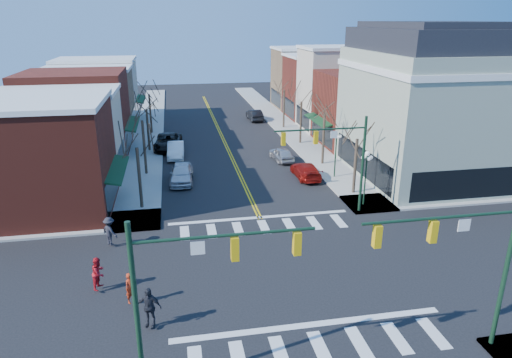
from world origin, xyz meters
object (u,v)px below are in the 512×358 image
lamppost_corner (366,169)px  car_right_mid (282,154)px  lamppost_midblock (336,146)px  car_left_near (182,173)px  pedestrian_red_b (99,273)px  car_left_far (168,142)px  car_right_far (255,115)px  pedestrian_red_a (131,288)px  pedestrian_dark_a (149,307)px  victorian_corner (431,102)px  car_right_near (306,170)px  car_left_mid (176,150)px  pedestrian_dark_b (110,231)px

lamppost_corner → car_right_mid: lamppost_corner is taller
lamppost_corner → lamppost_midblock: size_ratio=1.00×
car_left_near → pedestrian_red_b: 16.88m
car_left_far → car_right_far: size_ratio=1.29×
pedestrian_red_a → pedestrian_red_b: size_ratio=0.91×
car_left_far → pedestrian_dark_a: pedestrian_dark_a is taller
car_right_mid → pedestrian_red_b: (-14.80, -20.88, 0.35)m
victorian_corner → car_right_mid: victorian_corner is taller
car_right_near → car_right_far: car_right_far is taller
victorian_corner → pedestrian_red_a: 29.99m
pedestrian_red_b → car_right_far: bearing=-1.6°
car_left_mid → pedestrian_dark_a: pedestrian_dark_a is taller
car_right_near → car_right_far: bearing=-90.6°
car_right_mid → pedestrian_dark_b: bearing=40.9°
car_left_mid → pedestrian_dark_b: pedestrian_dark_b is taller
lamppost_corner → car_right_far: (-2.65, 31.94, -2.20)m
car_right_near → pedestrian_dark_b: (-15.71, -10.45, 0.39)m
car_left_far → car_right_mid: size_ratio=1.47×
car_left_far → pedestrian_red_a: bearing=-88.4°
car_left_far → pedestrian_red_b: pedestrian_red_b is taller
lamppost_corner → pedestrian_dark_b: (-18.20, -3.35, -1.89)m
car_left_mid → pedestrian_dark_a: size_ratio=2.34×
pedestrian_red_b → pedestrian_dark_a: bearing=-124.1°
lamppost_corner → pedestrian_red_a: size_ratio=2.68×
pedestrian_dark_b → car_left_mid: bearing=-58.2°
car_right_far → car_right_near: bearing=87.3°
car_left_near → car_right_far: bearing=70.2°
car_right_near → lamppost_midblock: bearing=165.4°
car_left_mid → pedestrian_red_a: 25.74m
car_left_far → pedestrian_dark_b: size_ratio=3.22×
pedestrian_red_b → car_left_far: bearing=12.1°
victorian_corner → car_right_far: bearing=112.9°
car_left_far → car_right_mid: 12.90m
car_left_near → lamppost_midblock: bearing=-1.5°
car_right_near → pedestrian_red_a: bearing=49.7°
lamppost_corner → pedestrian_red_b: lamppost_corner is taller
pedestrian_red_a → pedestrian_dark_b: size_ratio=0.88×
car_right_mid → pedestrian_red_a: pedestrian_red_a is taller
car_left_mid → pedestrian_red_a: (-2.63, -25.60, 0.19)m
car_right_mid → car_right_far: 19.39m
lamppost_midblock → car_left_mid: 16.74m
pedestrian_dark_a → pedestrian_red_a: bearing=131.6°
victorian_corner → car_right_mid: size_ratio=3.53×
car_right_near → car_right_mid: car_right_mid is taller
pedestrian_dark_a → pedestrian_dark_b: size_ratio=1.08×
car_left_far → car_right_near: car_left_far is taller
car_left_far → pedestrian_red_a: pedestrian_red_a is taller
car_left_mid → pedestrian_red_b: pedestrian_red_b is taller
lamppost_midblock → car_left_near: 13.71m
lamppost_corner → pedestrian_dark_b: bearing=-169.6°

